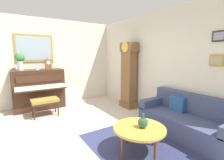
# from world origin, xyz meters

# --- Properties ---
(ground_plane) EXTENTS (6.40, 6.00, 0.10)m
(ground_plane) POSITION_xyz_m (0.00, 0.00, -0.05)
(ground_plane) COLOR beige
(wall_left) EXTENTS (0.13, 4.90, 2.80)m
(wall_left) POSITION_xyz_m (-2.60, -0.01, 1.41)
(wall_left) COLOR silver
(wall_left) RESTS_ON ground_plane
(wall_back) EXTENTS (5.30, 0.13, 2.80)m
(wall_back) POSITION_xyz_m (0.00, 2.40, 1.40)
(wall_back) COLOR silver
(wall_back) RESTS_ON ground_plane
(area_rug) EXTENTS (2.10, 1.50, 0.01)m
(area_rug) POSITION_xyz_m (1.10, 0.84, 0.00)
(area_rug) COLOR navy
(area_rug) RESTS_ON ground_plane
(piano) EXTENTS (0.87, 1.44, 1.21)m
(piano) POSITION_xyz_m (-2.23, -0.26, 0.61)
(piano) COLOR #3D2316
(piano) RESTS_ON ground_plane
(piano_bench) EXTENTS (0.42, 0.70, 0.48)m
(piano_bench) POSITION_xyz_m (-1.47, -0.25, 0.41)
(piano_bench) COLOR #3D2316
(piano_bench) RESTS_ON ground_plane
(grandfather_clock) EXTENTS (0.52, 0.34, 2.03)m
(grandfather_clock) POSITION_xyz_m (-0.85, 2.12, 0.96)
(grandfather_clock) COLOR brown
(grandfather_clock) RESTS_ON ground_plane
(couch) EXTENTS (1.90, 0.80, 0.84)m
(couch) POSITION_xyz_m (1.25, 1.98, 0.31)
(couch) COLOR #424C70
(couch) RESTS_ON ground_plane
(coffee_table) EXTENTS (0.88, 0.88, 0.45)m
(coffee_table) POSITION_xyz_m (1.17, 0.75, 0.42)
(coffee_table) COLOR gold
(coffee_table) RESTS_ON ground_plane
(mantel_clock) EXTENTS (0.13, 0.18, 0.38)m
(mantel_clock) POSITION_xyz_m (-2.23, 0.05, 1.38)
(mantel_clock) COLOR brown
(mantel_clock) RESTS_ON piano
(flower_vase) EXTENTS (0.26, 0.26, 0.58)m
(flower_vase) POSITION_xyz_m (-2.23, -0.70, 1.52)
(flower_vase) COLOR silver
(flower_vase) RESTS_ON piano
(teacup) EXTENTS (0.12, 0.12, 0.06)m
(teacup) POSITION_xyz_m (-2.09, -0.29, 1.23)
(teacup) COLOR #ADC6D6
(teacup) RESTS_ON piano
(green_jug) EXTENTS (0.17, 0.17, 0.24)m
(green_jug) POSITION_xyz_m (1.21, 0.78, 0.54)
(green_jug) COLOR #234C33
(green_jug) RESTS_ON coffee_table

